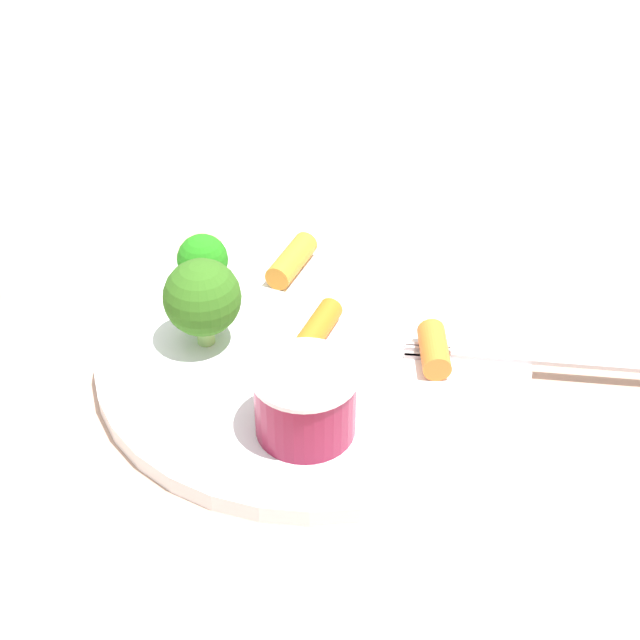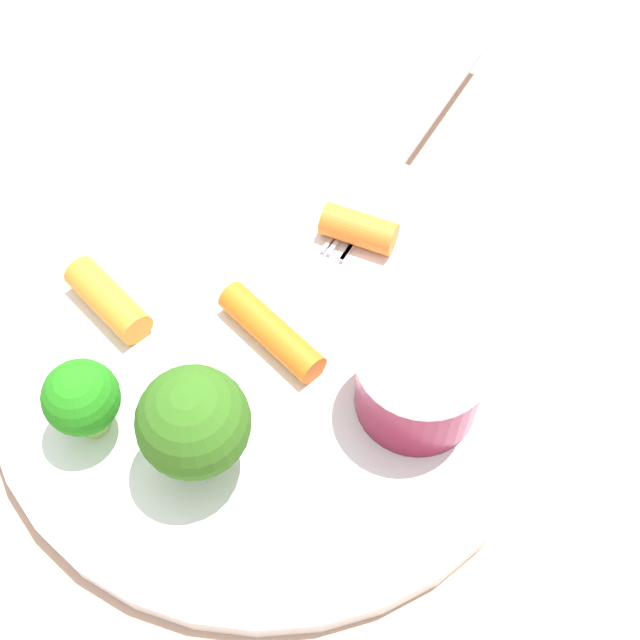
% 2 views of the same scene
% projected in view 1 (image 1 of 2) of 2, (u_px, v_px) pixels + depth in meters
% --- Properties ---
extents(ground_plane, '(2.40, 2.40, 0.00)m').
position_uv_depth(ground_plane, '(313.00, 359.00, 0.59)').
color(ground_plane, tan).
extents(plate, '(0.27, 0.27, 0.01)m').
position_uv_depth(plate, '(313.00, 352.00, 0.59)').
color(plate, white).
rests_on(plate, ground_plane).
extents(sauce_cup, '(0.06, 0.06, 0.04)m').
position_uv_depth(sauce_cup, '(305.00, 401.00, 0.52)').
color(sauce_cup, maroon).
rests_on(sauce_cup, plate).
extents(broccoli_floret_0, '(0.05, 0.05, 0.06)m').
position_uv_depth(broccoli_floret_0, '(202.00, 298.00, 0.57)').
color(broccoli_floret_0, '#8ABA5F').
rests_on(broccoli_floret_0, plate).
extents(broccoli_floret_1, '(0.03, 0.03, 0.04)m').
position_uv_depth(broccoli_floret_1, '(203.00, 261.00, 0.61)').
color(broccoli_floret_1, '#97C65A').
rests_on(broccoli_floret_1, plate).
extents(carrot_stick_0, '(0.06, 0.03, 0.02)m').
position_uv_depth(carrot_stick_0, '(313.00, 336.00, 0.58)').
color(carrot_stick_0, orange).
rests_on(carrot_stick_0, plate).
extents(carrot_stick_1, '(0.05, 0.03, 0.02)m').
position_uv_depth(carrot_stick_1, '(292.00, 260.00, 0.64)').
color(carrot_stick_1, orange).
rests_on(carrot_stick_1, plate).
extents(carrot_stick_2, '(0.04, 0.03, 0.02)m').
position_uv_depth(carrot_stick_2, '(434.00, 348.00, 0.57)').
color(carrot_stick_2, orange).
rests_on(carrot_stick_2, plate).
extents(fork, '(0.02, 0.18, 0.00)m').
position_uv_depth(fork, '(547.00, 360.00, 0.57)').
color(fork, '#B9B0B2').
rests_on(fork, plate).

